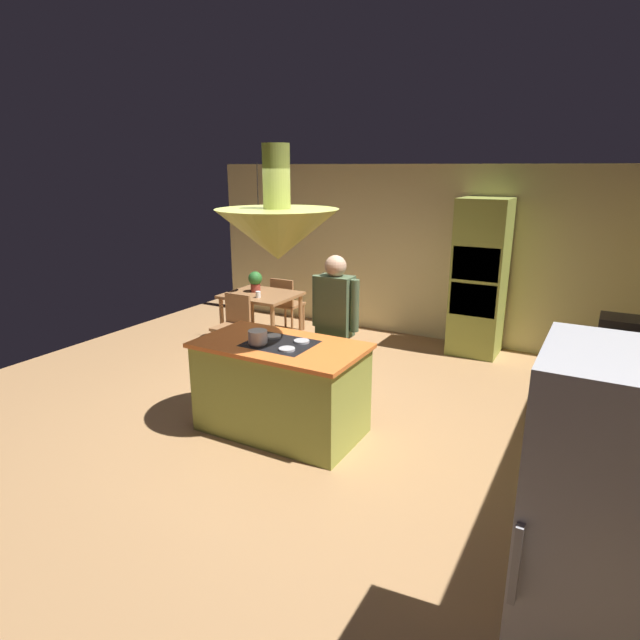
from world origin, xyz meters
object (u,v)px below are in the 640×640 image
at_px(refrigerator, 609,555).
at_px(canister_sugar, 625,373).
at_px(canister_flour, 624,382).
at_px(microwave_on_counter, 626,333).
at_px(chair_facing_island, 234,322).
at_px(potted_plant_on_table, 255,280).
at_px(person_at_island, 335,323).
at_px(cooking_pot_on_cooktop, 258,337).
at_px(canister_tea, 624,369).
at_px(chair_by_back_wall, 286,301).
at_px(oven_tower, 479,278).
at_px(cup_on_table, 258,294).
at_px(dining_table, 261,301).
at_px(kitchen_island, 281,387).

height_order(refrigerator, canister_sugar, refrigerator).
distance_m(canister_flour, microwave_on_counter, 1.21).
bearing_deg(chair_facing_island, potted_plant_on_table, 101.06).
xyz_separation_m(person_at_island, microwave_on_counter, (2.63, 0.74, 0.09)).
height_order(chair_facing_island, cooking_pot_on_cooktop, cooking_pot_on_cooktop).
relative_size(canister_sugar, canister_tea, 1.45).
distance_m(canister_tea, cooking_pot_on_cooktop, 3.09).
bearing_deg(chair_by_back_wall, chair_facing_island, 90.00).
height_order(person_at_island, microwave_on_counter, person_at_island).
distance_m(oven_tower, microwave_on_counter, 2.49).
bearing_deg(potted_plant_on_table, chair_facing_island, -78.94).
bearing_deg(canister_sugar, oven_tower, 121.75).
distance_m(person_at_island, canister_sugar, 2.64).
height_order(cup_on_table, microwave_on_counter, microwave_on_counter).
bearing_deg(cup_on_table, dining_table, 115.85).
bearing_deg(potted_plant_on_table, person_at_island, -35.15).
bearing_deg(canister_tea, person_at_island, 177.67).
distance_m(oven_tower, person_at_island, 2.68).
bearing_deg(dining_table, canister_tea, -18.15).
bearing_deg(canister_sugar, chair_by_back_wall, 152.98).
distance_m(kitchen_island, cup_on_table, 2.50).
bearing_deg(cooking_pot_on_cooktop, canister_tea, 13.88).
relative_size(person_at_island, potted_plant_on_table, 5.54).
xyz_separation_m(person_at_island, chair_facing_island, (-1.91, 0.73, -0.45)).
xyz_separation_m(chair_facing_island, microwave_on_counter, (4.54, 0.00, 0.54)).
distance_m(oven_tower, dining_table, 3.05).
relative_size(dining_table, cooking_pot_on_cooktop, 5.54).
height_order(kitchen_island, person_at_island, person_at_island).
xyz_separation_m(kitchen_island, dining_table, (-1.70, 2.10, 0.19)).
bearing_deg(canister_tea, cup_on_table, 163.96).
xyz_separation_m(potted_plant_on_table, microwave_on_counter, (4.68, -0.71, 0.12)).
distance_m(person_at_island, cup_on_table, 2.16).
bearing_deg(potted_plant_on_table, chair_by_back_wall, 76.62).
bearing_deg(cooking_pot_on_cooktop, canister_sugar, 10.60).
bearing_deg(canister_tea, canister_flour, -90.00).
relative_size(canister_flour, canister_sugar, 0.90).
bearing_deg(kitchen_island, chair_by_back_wall, 121.75).
distance_m(cup_on_table, microwave_on_counter, 4.46).
bearing_deg(cup_on_table, chair_facing_island, -103.37).
height_order(refrigerator, canister_tea, refrigerator).
xyz_separation_m(dining_table, microwave_on_counter, (4.54, -0.64, 0.40)).
relative_size(kitchen_island, person_at_island, 0.97).
xyz_separation_m(potted_plant_on_table, canister_tea, (4.68, -1.55, 0.05)).
distance_m(oven_tower, canister_tea, 3.16).
bearing_deg(cup_on_table, potted_plant_on_table, 131.22).
bearing_deg(chair_facing_island, oven_tower, 32.59).
distance_m(potted_plant_on_table, cup_on_table, 0.39).
distance_m(person_at_island, canister_tea, 2.63).
xyz_separation_m(dining_table, chair_by_back_wall, (0.00, 0.65, -0.15)).
relative_size(dining_table, canister_tea, 6.88).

